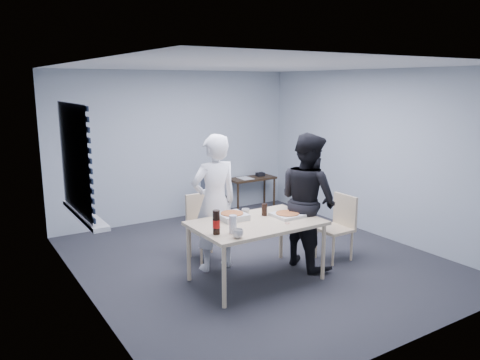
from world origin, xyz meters
TOP-DOWN VIEW (x-y plane):
  - room at (-2.20, 0.40)m, footprint 5.00×5.00m
  - dining_table at (-0.37, -0.54)m, footprint 1.54×0.97m
  - chair_far at (-0.55, 0.50)m, footprint 0.42×0.42m
  - chair_right at (1.00, -0.55)m, footprint 0.42×0.42m
  - person_white at (-0.62, 0.05)m, footprint 0.65×0.42m
  - person_black at (0.48, -0.49)m, footprint 0.47×0.86m
  - side_table at (1.45, 2.28)m, footprint 0.91×0.41m
  - stool at (0.28, 1.75)m, footprint 0.38×0.38m
  - backpack at (0.28, 1.73)m, footprint 0.32×0.24m
  - pizza_box_a at (-0.57, -0.30)m, footprint 0.33×0.33m
  - pizza_box_b at (0.08, -0.57)m, footprint 0.34×0.34m
  - mug_a at (-0.88, -0.93)m, footprint 0.17×0.17m
  - mug_b at (-0.35, -0.27)m, footprint 0.10×0.10m
  - cola_glass at (-0.14, -0.38)m, footprint 0.09×0.09m
  - soda_bottle at (-1.01, -0.70)m, footprint 0.09×0.09m
  - plastic_cups at (-0.84, -0.77)m, footprint 0.10×0.10m
  - rubber_band at (-0.10, -0.81)m, footprint 0.06×0.06m
  - papers at (1.30, 2.28)m, footprint 0.33×0.37m
  - black_box at (1.67, 2.31)m, footprint 0.16×0.12m

SIDE VIEW (x-z plane):
  - stool at x=0.28m, z-range 0.15..0.68m
  - chair_far at x=-0.55m, z-range 0.07..0.96m
  - chair_right at x=1.00m, z-range 0.07..0.96m
  - side_table at x=1.45m, z-range 0.22..0.83m
  - papers at x=1.30m, z-range 0.61..0.61m
  - black_box at x=1.67m, z-range 0.61..0.68m
  - dining_table at x=-0.37m, z-range 0.31..1.06m
  - backpack at x=0.28m, z-range 0.52..0.97m
  - rubber_band at x=-0.10m, z-range 0.75..0.75m
  - pizza_box_b at x=0.08m, z-range 0.75..0.79m
  - pizza_box_a at x=-0.57m, z-range 0.75..0.83m
  - mug_b at x=-0.35m, z-range 0.75..0.84m
  - mug_a at x=-0.88m, z-range 0.75..0.84m
  - cola_glass at x=-0.14m, z-range 0.75..0.90m
  - plastic_cups at x=-0.84m, z-range 0.75..0.95m
  - soda_bottle at x=-1.01m, z-range 0.74..1.01m
  - person_white at x=-0.62m, z-range 0.00..1.77m
  - person_black at x=0.48m, z-range 0.00..1.77m
  - room at x=-2.20m, z-range -1.06..3.94m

